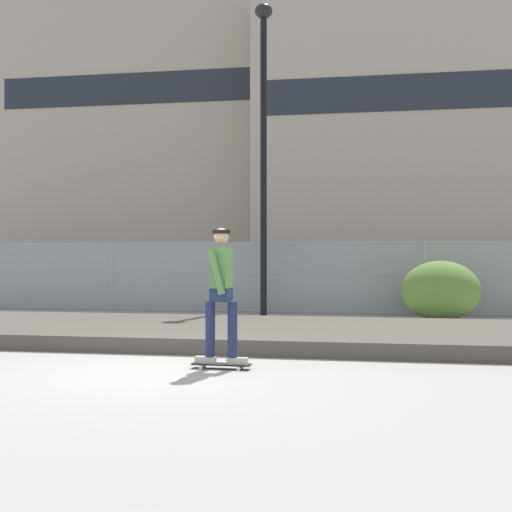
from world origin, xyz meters
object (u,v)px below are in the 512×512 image
at_px(skateboard, 221,365).
at_px(shrub_left, 441,291).
at_px(skater, 221,286).
at_px(parked_car_near, 170,276).
at_px(street_lamp, 264,125).

relative_size(skateboard, shrub_left, 0.45).
xyz_separation_m(skater, parked_car_near, (-4.30, 11.56, -0.27)).
relative_size(street_lamp, shrub_left, 4.30).
relative_size(skateboard, parked_car_near, 0.18).
height_order(skateboard, parked_car_near, parked_car_near).
height_order(parked_car_near, shrub_left, parked_car_near).
xyz_separation_m(street_lamp, parked_car_near, (-3.65, 4.12, -3.86)).
distance_m(skater, parked_car_near, 12.33).
relative_size(street_lamp, parked_car_near, 1.71).
xyz_separation_m(skateboard, street_lamp, (-0.64, 7.43, 4.64)).
relative_size(skater, parked_car_near, 0.40).
bearing_deg(shrub_left, skateboard, -116.50).
distance_m(skateboard, shrub_left, 7.95).
bearing_deg(skater, street_lamp, 94.93).
bearing_deg(parked_car_near, shrub_left, -29.67).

